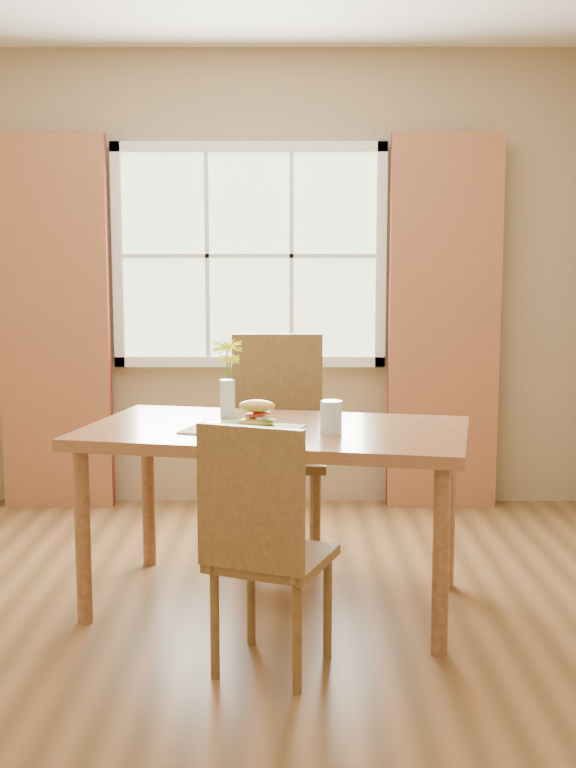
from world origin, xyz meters
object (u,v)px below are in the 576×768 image
at_px(chair_near, 264,539).
at_px(flower_vase, 228,371).
at_px(dining_table, 275,446).
at_px(croissant_sandwich, 257,414).
at_px(chair_far, 277,434).
at_px(water_glass, 331,418).

relative_size(chair_near, flower_vase, 2.67).
xyz_separation_m(dining_table, chair_near, (-0.03, -0.69, -0.19)).
relative_size(chair_near, croissant_sandwich, 5.74).
bearing_deg(chair_far, flower_vase, -115.86).
bearing_deg(flower_vase, croissant_sandwich, -68.21).
distance_m(water_glass, flower_vase, 0.61).
bearing_deg(croissant_sandwich, chair_near, -82.36).
distance_m(chair_far, water_glass, 0.91).
distance_m(dining_table, chair_near, 0.72).
xyz_separation_m(chair_far, flower_vase, (-0.21, -0.46, 0.37)).
relative_size(dining_table, water_glass, 13.07).
bearing_deg(chair_near, flower_vase, 122.89).
relative_size(dining_table, chair_near, 1.88).
xyz_separation_m(dining_table, flower_vase, (-0.22, 0.26, 0.29)).
height_order(chair_near, flower_vase, flower_vase).
xyz_separation_m(chair_near, croissant_sandwich, (-0.04, 0.59, 0.34)).
bearing_deg(water_glass, chair_near, -114.83).
xyz_separation_m(chair_near, chair_far, (0.03, 1.41, 0.10)).
height_order(dining_table, flower_vase, flower_vase).
relative_size(chair_near, chair_far, 0.84).
height_order(dining_table, croissant_sandwich, croissant_sandwich).
bearing_deg(croissant_sandwich, flower_vase, 115.16).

